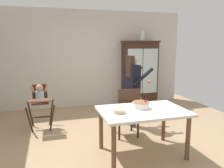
{
  "coord_description": "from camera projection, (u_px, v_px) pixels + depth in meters",
  "views": [
    {
      "loc": [
        -1.25,
        -3.69,
        1.77
      ],
      "look_at": [
        0.01,
        0.7,
        0.95
      ],
      "focal_mm": 35.94,
      "sensor_mm": 36.0,
      "label": 1
    }
  ],
  "objects": [
    {
      "name": "adult_person",
      "position": [
        132.0,
        82.0,
        4.75
      ],
      "size": [
        0.57,
        0.56,
        1.53
      ],
      "rotation": [
        0.0,
        0.0,
        1.77
      ],
      "color": "#47474C",
      "rests_on": "ground_plane"
    },
    {
      "name": "ground_plane",
      "position": [
        122.0,
        141.0,
        4.14
      ],
      "size": [
        6.24,
        6.24,
        0.0
      ],
      "primitive_type": "plane",
      "color": "tan"
    },
    {
      "name": "dining_table",
      "position": [
        143.0,
        116.0,
        3.56
      ],
      "size": [
        1.37,
        0.93,
        0.74
      ],
      "color": "silver",
      "rests_on": "ground_plane"
    },
    {
      "name": "high_chair_with_toddler",
      "position": [
        40.0,
        98.0,
        4.65
      ],
      "size": [
        0.58,
        0.69,
        0.95
      ],
      "rotation": [
        0.0,
        0.0,
        0.02
      ],
      "color": "#382116",
      "rests_on": "ground_plane"
    },
    {
      "name": "birthday_cake",
      "position": [
        141.0,
        105.0,
        3.62
      ],
      "size": [
        0.28,
        0.28,
        0.19
      ],
      "color": "white",
      "rests_on": "dining_table"
    },
    {
      "name": "dining_chair_far_side",
      "position": [
        128.0,
        109.0,
        4.22
      ],
      "size": [
        0.45,
        0.45,
        0.96
      ],
      "rotation": [
        0.0,
        0.0,
        3.12
      ],
      "color": "#382116",
      "rests_on": "ground_plane"
    },
    {
      "name": "serving_bowl",
      "position": [
        119.0,
        111.0,
        3.37
      ],
      "size": [
        0.18,
        0.18,
        0.05
      ],
      "primitive_type": "cylinder",
      "color": "#C6AD93",
      "rests_on": "dining_table"
    },
    {
      "name": "wall_back",
      "position": [
        93.0,
        59.0,
        6.39
      ],
      "size": [
        5.32,
        0.06,
        2.7
      ],
      "primitive_type": "cube",
      "color": "beige",
      "rests_on": "ground_plane"
    },
    {
      "name": "ceramic_vase",
      "position": [
        142.0,
        37.0,
        6.42
      ],
      "size": [
        0.13,
        0.13,
        0.27
      ],
      "color": "white",
      "rests_on": "china_cabinet"
    },
    {
      "name": "china_cabinet",
      "position": [
        140.0,
        73.0,
        6.58
      ],
      "size": [
        1.05,
        0.48,
        1.86
      ],
      "color": "#382116",
      "rests_on": "ground_plane"
    }
  ]
}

